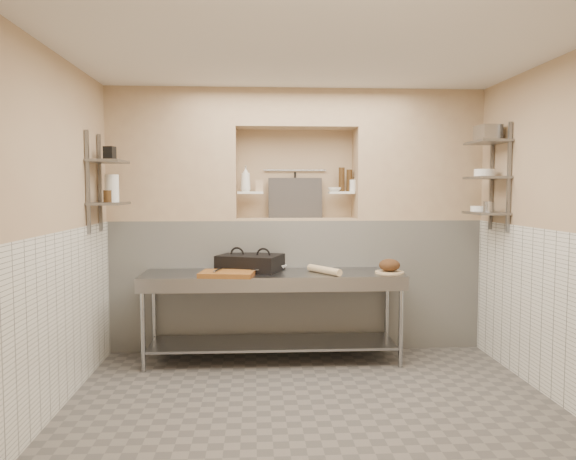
{
  "coord_description": "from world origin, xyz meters",
  "views": [
    {
      "loc": [
        -0.45,
        -4.39,
        1.73
      ],
      "look_at": [
        -0.14,
        0.9,
        1.35
      ],
      "focal_mm": 35.0,
      "sensor_mm": 36.0,
      "label": 1
    }
  ],
  "objects": [
    {
      "name": "condiment_b",
      "position": [
        0.51,
        1.78,
        1.84
      ],
      "size": [
        0.07,
        0.07,
        0.26
      ],
      "primitive_type": "cylinder",
      "color": "#3B2612",
      "rests_on": "alcove_shelf_right"
    },
    {
      "name": "mixing_bowl",
      "position": [
        -0.24,
        1.41,
        0.93
      ],
      "size": [
        0.29,
        0.29,
        0.05
      ],
      "primitive_type": "imported",
      "rotation": [
        0.0,
        0.0,
        0.41
      ],
      "color": "white",
      "rests_on": "prep_table"
    },
    {
      "name": "wall_shelf_right_upper",
      "position": [
        1.84,
        1.05,
        2.2
      ],
      "size": [
        0.3,
        0.5,
        0.03
      ],
      "primitive_type": "cube",
      "color": "slate",
      "rests_on": "wall_right"
    },
    {
      "name": "wall_front",
      "position": [
        0.0,
        -2.0,
        1.4
      ],
      "size": [
        4.0,
        0.1,
        2.8
      ],
      "primitive_type": "cube",
      "color": "tan",
      "rests_on": "ground"
    },
    {
      "name": "jar_left",
      "position": [
        -1.84,
        1.0,
        1.67
      ],
      "size": [
        0.08,
        0.08,
        0.11
      ],
      "primitive_type": "cylinder",
      "color": "#3B2612",
      "rests_on": "wall_shelf_left_lower"
    },
    {
      "name": "condiment_a",
      "position": [
        0.6,
        1.79,
        1.83
      ],
      "size": [
        0.07,
        0.07,
        0.24
      ],
      "primitive_type": "cylinder",
      "color": "#3B2612",
      "rests_on": "alcove_shelf_right"
    },
    {
      "name": "backwall_pillar_right",
      "position": [
        1.33,
        1.75,
        2.1
      ],
      "size": [
        1.35,
        0.4,
        1.4
      ],
      "primitive_type": "cube",
      "color": "tan",
      "rests_on": "backwall_lower"
    },
    {
      "name": "wall_shelf_right_mid",
      "position": [
        1.84,
        1.05,
        1.85
      ],
      "size": [
        0.3,
        0.5,
        0.02
      ],
      "primitive_type": "cube",
      "color": "slate",
      "rests_on": "wall_right"
    },
    {
      "name": "wall_back",
      "position": [
        0.0,
        2.0,
        1.4
      ],
      "size": [
        4.0,
        0.1,
        2.8
      ],
      "primitive_type": "cube",
      "color": "tan",
      "rests_on": "ground"
    },
    {
      "name": "shelf_rail_right_b",
      "position": [
        1.98,
        0.85,
        1.85
      ],
      "size": [
        0.03,
        0.03,
        1.05
      ],
      "primitive_type": "cube",
      "color": "slate",
      "rests_on": "wall_right"
    },
    {
      "name": "wall_left",
      "position": [
        -2.05,
        0.0,
        1.4
      ],
      "size": [
        0.1,
        3.9,
        2.8
      ],
      "primitive_type": "cube",
      "color": "tan",
      "rests_on": "ground"
    },
    {
      "name": "bowl_right_mid",
      "position": [
        1.84,
        1.11,
        1.9
      ],
      "size": [
        0.2,
        0.2,
        0.07
      ],
      "primitive_type": "cylinder",
      "color": "white",
      "rests_on": "wall_shelf_right_mid"
    },
    {
      "name": "hanging_steel",
      "position": [
        0.0,
        1.9,
        1.78
      ],
      "size": [
        0.02,
        0.02,
        0.3
      ],
      "primitive_type": "cylinder",
      "color": "black",
      "rests_on": "utensil_rail"
    },
    {
      "name": "prep_table",
      "position": [
        -0.28,
        1.18,
        0.64
      ],
      "size": [
        2.6,
        0.7,
        0.9
      ],
      "color": "gray",
      "rests_on": "floor"
    },
    {
      "name": "cutting_board",
      "position": [
        -0.72,
        0.98,
        0.92
      ],
      "size": [
        0.56,
        0.43,
        0.05
      ],
      "primitive_type": "cube",
      "rotation": [
        0.0,
        0.0,
        -0.15
      ],
      "color": "brown",
      "rests_on": "prep_table"
    },
    {
      "name": "bread_loaf",
      "position": [
        0.89,
        1.1,
        0.98
      ],
      "size": [
        0.21,
        0.21,
        0.13
      ],
      "primitive_type": "ellipsoid",
      "color": "#4C2D19",
      "rests_on": "bread_board"
    },
    {
      "name": "shelf_rail_left_b",
      "position": [
        -1.98,
        0.85,
        1.8
      ],
      "size": [
        0.03,
        0.03,
        0.95
      ],
      "primitive_type": "cube",
      "color": "slate",
      "rests_on": "wall_left"
    },
    {
      "name": "floor",
      "position": [
        0.0,
        0.0,
        -0.05
      ],
      "size": [
        4.0,
        3.9,
        0.1
      ],
      "primitive_type": "cube",
      "color": "#605A55",
      "rests_on": "ground"
    },
    {
      "name": "shelf_rail_left_a",
      "position": [
        -1.98,
        1.25,
        1.8
      ],
      "size": [
        0.03,
        0.03,
        0.95
      ],
      "primitive_type": "cube",
      "color": "slate",
      "rests_on": "wall_left"
    },
    {
      "name": "basket_right",
      "position": [
        1.84,
        1.05,
        2.29
      ],
      "size": [
        0.22,
        0.25,
        0.15
      ],
      "primitive_type": "cube",
      "rotation": [
        0.0,
        0.0,
        0.09
      ],
      "color": "gray",
      "rests_on": "wall_shelf_right_upper"
    },
    {
      "name": "splash_panel",
      "position": [
        0.0,
        1.85,
        1.64
      ],
      "size": [
        0.6,
        0.08,
        0.45
      ],
      "primitive_type": "cube",
      "rotation": [
        -0.14,
        0.0,
        0.0
      ],
      "color": "#383330",
      "rests_on": "alcove_sill"
    },
    {
      "name": "shelf_rail_right_a",
      "position": [
        1.98,
        1.25,
        1.85
      ],
      "size": [
        0.03,
        0.03,
        1.05
      ],
      "primitive_type": "cube",
      "color": "slate",
      "rests_on": "wall_right"
    },
    {
      "name": "alcove_shelf_right",
      "position": [
        0.5,
        1.75,
        1.7
      ],
      "size": [
        0.28,
        0.16,
        0.02
      ],
      "primitive_type": "cube",
      "color": "white",
      "rests_on": "backwall_lower"
    },
    {
      "name": "alcove_sill",
      "position": [
        0.0,
        1.75,
        1.41
      ],
      "size": [
        1.3,
        0.4,
        0.02
      ],
      "primitive_type": "cube",
      "color": "tan",
      "rests_on": "backwall_lower"
    },
    {
      "name": "wainscot_right",
      "position": [
        1.99,
        0.0,
        0.7
      ],
      "size": [
        0.02,
        3.9,
        1.4
      ],
      "primitive_type": "cube",
      "color": "silver",
      "rests_on": "floor"
    },
    {
      "name": "jar_alcove",
      "position": [
        -0.4,
        1.75,
        1.77
      ],
      "size": [
        0.08,
        0.08,
        0.12
      ],
      "primitive_type": "cube",
      "color": "tan",
      "rests_on": "alcove_shelf_left"
    },
    {
      "name": "alcove_shelf_left",
      "position": [
        -0.5,
        1.75,
        1.7
      ],
      "size": [
        0.28,
        0.16,
        0.02
      ],
      "primitive_type": "cube",
      "color": "white",
      "rests_on": "backwall_lower"
    },
    {
      "name": "bowl_right",
      "position": [
        1.84,
        1.21,
        1.54
      ],
      "size": [
        0.18,
        0.18,
        0.05
      ],
      "primitive_type": "cylinder",
      "color": "white",
      "rests_on": "wall_shelf_right_lower"
    },
    {
      "name": "condiment_c",
      "position": [
        0.63,
        1.75,
        1.78
      ],
      "size": [
        0.08,
        0.08,
        0.13
      ],
      "primitive_type": "cylinder",
      "color": "white",
      "rests_on": "alcove_shelf_right"
    },
    {
      "name": "bread_board",
      "position": [
        0.89,
        1.1,
        0.91
      ],
      "size": [
        0.29,
        0.29,
        0.02
      ],
      "primitive_type": "cylinder",
      "color": "tan",
      "rests_on": "prep_table"
    },
    {
      "name": "backwall_lower",
      "position": [
        0.0,
        1.75,
        0.7
      ],
      "size": [
        4.0,
        0.4,
        1.4
      ],
      "primitive_type": "cube",
      "color": "silver",
      "rests_on": "floor"
    },
    {
      "name": "jug_left",
      "position": [
        -1.84,
        1.17,
        1.75
      ],
      "size": [
        0.13,
        0.13,
        0.27
      ],
      "primitive_type": "cylinder",
      "color": "white",
      "rests_on": "wall_shelf_left_lower"
    },
    {
      "name": "wainscot_left",
      "position": [
        -1.99,
        0.0,
        0.7
      ],
      "size": [
        0.02,
        3.9,
        1.4
      ],
      "primitive_type": "cube",
      "color": "silver",
      "rests_on": "floor"
    },
    {
      "name": "tongs",
      "position": [
        -0.81,
        1.02,
        0.96
      ],
      "size": [
        0.08,
        0.24,
        0.02
      ],
      "primitive_type": "cylinder",
      "rotation": [
        1.57,
        0.0,
        -0.24
      ],
      "color": "gray",
      "rests_on": "cutting_board"
    },
    {
      "name": "wall_shelf_left_lower",
      "position": [
        -1.84,
        1.05,
        1.6
      ],
      "size": [
        0.3,
        0.5,
        0.02
      ],
      "primitive_type": "cube",
      "color": "slate",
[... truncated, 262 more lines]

